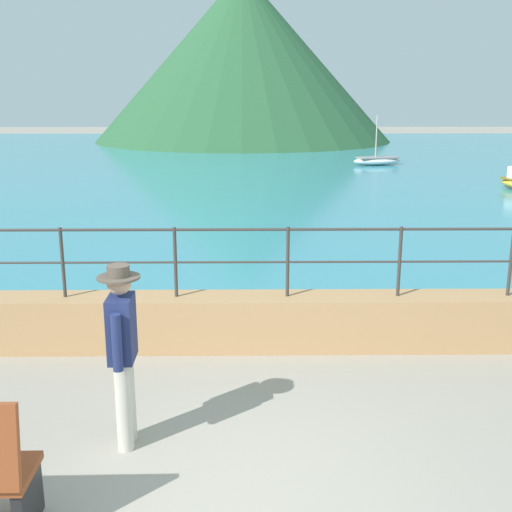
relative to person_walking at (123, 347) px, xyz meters
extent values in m
plane|color=gray|center=(0.93, -0.88, -0.98)|extent=(120.00, 120.00, 0.00)
cube|color=tan|center=(0.93, 2.32, -0.63)|extent=(20.00, 0.56, 0.70)
cylinder|color=#383330|center=(-1.19, 2.32, 0.17)|extent=(0.04, 0.04, 0.90)
cylinder|color=#383330|center=(0.22, 2.32, 0.17)|extent=(0.04, 0.04, 0.90)
cylinder|color=#383330|center=(1.64, 2.32, 0.17)|extent=(0.04, 0.04, 0.90)
cylinder|color=#383330|center=(3.05, 2.32, 0.17)|extent=(0.04, 0.04, 0.90)
cylinder|color=#383330|center=(4.47, 2.32, 0.17)|extent=(0.04, 0.04, 0.90)
cylinder|color=#383330|center=(0.93, 2.32, 0.59)|extent=(18.40, 0.04, 0.04)
cylinder|color=#383330|center=(0.93, 2.32, 0.17)|extent=(18.40, 0.03, 0.03)
cube|color=teal|center=(0.93, 24.96, -0.95)|extent=(64.00, 44.32, 0.06)
cone|color=#285633|center=(0.76, 39.27, 4.57)|extent=(20.30, 20.30, 11.10)
cube|color=black|center=(-0.53, -1.17, -0.76)|extent=(0.09, 0.47, 0.43)
cylinder|color=beige|center=(0.00, -0.09, -0.55)|extent=(0.15, 0.15, 0.86)
cylinder|color=beige|center=(0.00, 0.09, -0.55)|extent=(0.15, 0.15, 0.86)
cube|color=navy|center=(0.00, 0.00, 0.18)|extent=(0.23, 0.36, 0.60)
cylinder|color=navy|center=(0.00, -0.24, 0.14)|extent=(0.09, 0.09, 0.52)
cylinder|color=navy|center=(0.00, 0.24, 0.14)|extent=(0.09, 0.09, 0.52)
sphere|color=tan|center=(0.00, 0.00, 0.61)|extent=(0.22, 0.22, 0.22)
cylinder|color=#4C4238|center=(0.00, 0.00, 0.66)|extent=(0.38, 0.38, 0.02)
cylinder|color=#4C4238|center=(0.00, 0.00, 0.72)|extent=(0.20, 0.20, 0.10)
ellipsoid|color=white|center=(7.03, 23.49, -0.74)|extent=(2.45, 1.44, 0.36)
cube|color=gray|center=(7.03, 23.49, -0.59)|extent=(1.97, 1.20, 0.06)
cylinder|color=#B2A899|center=(6.93, 23.47, 0.37)|extent=(0.06, 0.06, 1.85)
camera|label=1|loc=(1.15, -5.32, 2.23)|focal=44.09mm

